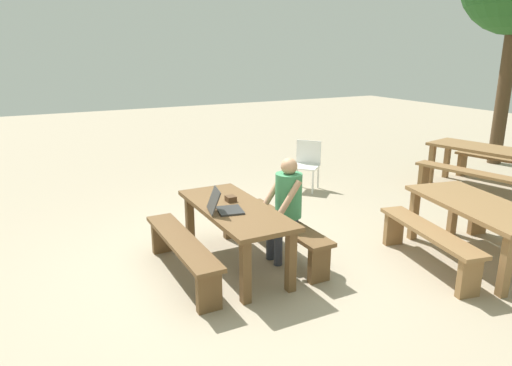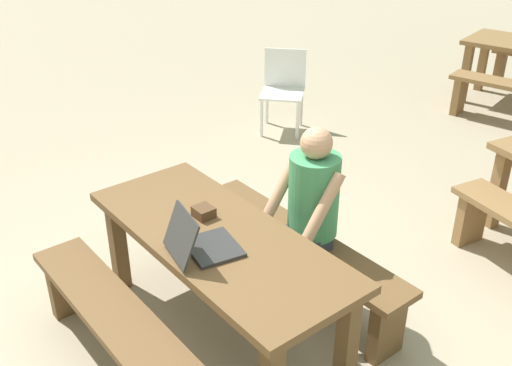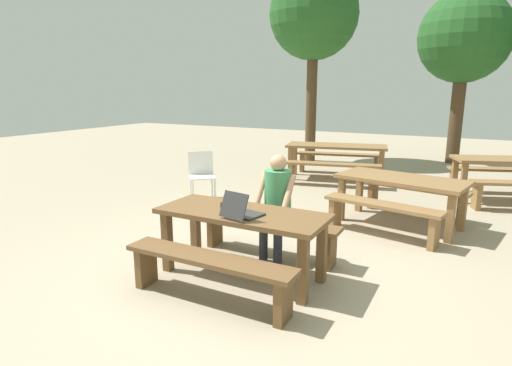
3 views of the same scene
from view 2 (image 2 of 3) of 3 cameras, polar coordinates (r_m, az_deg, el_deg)
The scene contains 8 objects.
ground_plane at distance 3.72m, azimuth -3.42°, elevation -14.13°, with size 30.00×30.00×0.00m, color tan.
picnic_table_front at distance 3.35m, azimuth -3.70°, elevation -6.58°, with size 1.76×0.71×0.71m.
bench_near at distance 3.28m, azimuth -12.77°, elevation -14.08°, with size 1.71×0.30×0.45m.
bench_far at distance 3.82m, azimuth 4.11°, elevation -6.44°, with size 1.71×0.30×0.45m.
laptop at distance 3.11m, azimuth -5.42°, elevation -5.77°, with size 0.36×0.41×0.26m.
small_pouch at distance 3.43m, azimuth -5.09°, elevation -2.82°, with size 0.11×0.11×0.06m.
person_seated at distance 3.53m, azimuth 5.12°, elevation -2.40°, with size 0.41×0.41×1.22m.
plastic_chair at distance 6.32m, azimuth 2.65°, elevation 9.18°, with size 0.62×0.62×0.84m.
Camera 2 is at (2.28, -1.56, 2.49)m, focal length 41.25 mm.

